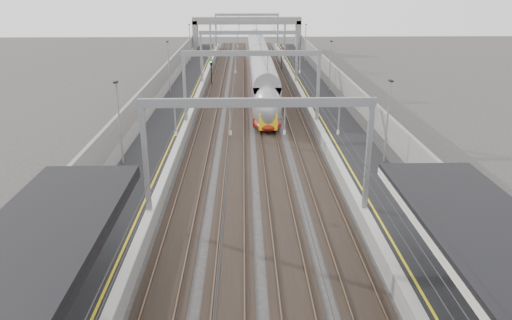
{
  "coord_description": "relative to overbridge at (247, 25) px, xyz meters",
  "views": [
    {
      "loc": [
        -0.74,
        -4.53,
        13.51
      ],
      "look_at": [
        0.0,
        25.11,
        2.92
      ],
      "focal_mm": 35.0,
      "sensor_mm": 36.0,
      "label": 1
    }
  ],
  "objects": [
    {
      "name": "platform_left",
      "position": [
        -8.0,
        -55.0,
        -4.81
      ],
      "size": [
        4.0,
        120.0,
        1.0
      ],
      "primitive_type": "cube",
      "color": "black",
      "rests_on": "ground"
    },
    {
      "name": "platform_right",
      "position": [
        8.0,
        -55.0,
        -4.81
      ],
      "size": [
        4.0,
        120.0,
        1.0
      ],
      "primitive_type": "cube",
      "color": "black",
      "rests_on": "ground"
    },
    {
      "name": "tracks",
      "position": [
        0.0,
        -55.0,
        -5.26
      ],
      "size": [
        11.4,
        140.0,
        0.2
      ],
      "color": "black",
      "rests_on": "ground"
    },
    {
      "name": "overhead_line",
      "position": [
        0.0,
        -48.38,
        0.83
      ],
      "size": [
        13.0,
        140.0,
        6.6
      ],
      "color": "gray",
      "rests_on": "platform_left"
    },
    {
      "name": "overbridge",
      "position": [
        0.0,
        0.0,
        0.0
      ],
      "size": [
        22.0,
        2.2,
        6.9
      ],
      "color": "slate",
      "rests_on": "ground"
    },
    {
      "name": "wall_left",
      "position": [
        -11.2,
        -55.0,
        -3.71
      ],
      "size": [
        0.3,
        120.0,
        3.2
      ],
      "primitive_type": "cube",
      "color": "slate",
      "rests_on": "ground"
    },
    {
      "name": "wall_right",
      "position": [
        11.2,
        -55.0,
        -3.71
      ],
      "size": [
        0.3,
        120.0,
        3.2
      ],
      "primitive_type": "cube",
      "color": "slate",
      "rests_on": "ground"
    },
    {
      "name": "train",
      "position": [
        1.5,
        -36.81,
        -3.18
      ],
      "size": [
        2.74,
        50.0,
        4.34
      ],
      "color": "maroon",
      "rests_on": "ground"
    },
    {
      "name": "signal_green",
      "position": [
        -5.2,
        -35.52,
        -2.89
      ],
      "size": [
        0.32,
        0.32,
        3.48
      ],
      "color": "black",
      "rests_on": "ground"
    },
    {
      "name": "signal_red_near",
      "position": [
        3.2,
        -31.01,
        -2.89
      ],
      "size": [
        0.32,
        0.32,
        3.48
      ],
      "color": "black",
      "rests_on": "ground"
    },
    {
      "name": "signal_red_far",
      "position": [
        5.4,
        -23.13,
        -2.89
      ],
      "size": [
        0.32,
        0.32,
        3.48
      ],
      "color": "black",
      "rests_on": "ground"
    }
  ]
}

